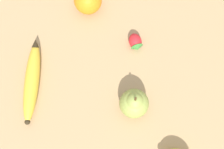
{
  "coord_description": "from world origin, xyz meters",
  "views": [
    {
      "loc": [
        -0.07,
        0.26,
        0.78
      ],
      "look_at": [
        -0.04,
        0.02,
        0.03
      ],
      "focal_mm": 50.0,
      "sensor_mm": 36.0,
      "label": 1
    }
  ],
  "objects_px": {
    "orange": "(88,0)",
    "pear": "(134,103)",
    "banana": "(32,80)",
    "strawberry": "(136,42)"
  },
  "relations": [
    {
      "from": "pear",
      "to": "banana",
      "type": "bearing_deg",
      "value": -6.12
    },
    {
      "from": "banana",
      "to": "pear",
      "type": "xyz_separation_m",
      "value": [
        -0.27,
        0.03,
        0.02
      ]
    },
    {
      "from": "banana",
      "to": "pear",
      "type": "bearing_deg",
      "value": -102.41
    },
    {
      "from": "orange",
      "to": "strawberry",
      "type": "bearing_deg",
      "value": 146.05
    },
    {
      "from": "orange",
      "to": "banana",
      "type": "bearing_deg",
      "value": 65.55
    },
    {
      "from": "banana",
      "to": "strawberry",
      "type": "height_order",
      "value": "banana"
    },
    {
      "from": "orange",
      "to": "strawberry",
      "type": "xyz_separation_m",
      "value": [
        -0.14,
        0.1,
        -0.02
      ]
    },
    {
      "from": "pear",
      "to": "strawberry",
      "type": "height_order",
      "value": "pear"
    },
    {
      "from": "orange",
      "to": "pear",
      "type": "xyz_separation_m",
      "value": [
        -0.16,
        0.27,
        0.0
      ]
    },
    {
      "from": "pear",
      "to": "strawberry",
      "type": "relative_size",
      "value": 1.63
    }
  ]
}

